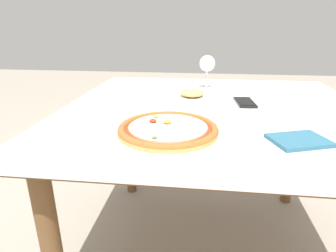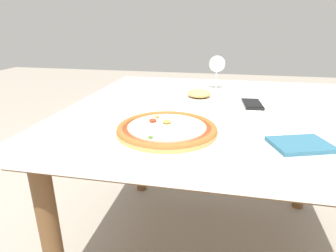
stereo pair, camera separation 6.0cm
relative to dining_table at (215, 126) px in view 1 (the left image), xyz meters
The scene contains 8 objects.
ground_plane 0.64m from the dining_table, ahead, with size 10.00×10.00×0.00m, color #9E9384.
dining_table is the anchor object (origin of this frame).
pizza_plate 0.36m from the dining_table, 116.06° to the right, with size 0.31×0.31×0.04m.
fork 0.37m from the dining_table, 157.64° to the right, with size 0.06×0.17×0.00m.
wine_glass_far_left 0.38m from the dining_table, 96.39° to the left, with size 0.08×0.08×0.16m.
cell_phone 0.16m from the dining_table, 30.24° to the left, with size 0.08×0.15×0.01m.
side_plate 0.18m from the dining_table, 129.56° to the left, with size 0.18×0.18×0.04m.
napkin_folded 0.39m from the dining_table, 56.28° to the right, with size 0.18×0.15×0.01m.
Camera 1 is at (-0.06, -1.07, 1.03)m, focal length 30.00 mm.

